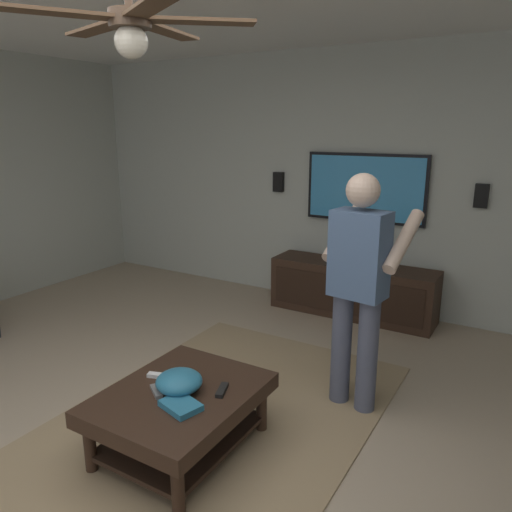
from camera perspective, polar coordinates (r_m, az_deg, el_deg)
The scene contains 16 objects.
ground_plane at distance 3.06m, azimuth -11.76°, elevation -24.42°, with size 8.46×8.46×0.00m, color tan.
wall_back_tv at distance 5.32m, azimuth 12.41°, elevation 8.38°, with size 0.10×7.25×2.71m, color #B2B7AD.
area_rug at distance 3.40m, azimuth -6.31°, elevation -19.61°, with size 3.11×1.90×0.01m, color #9E8460.
coffee_table at distance 3.11m, azimuth -8.77°, elevation -16.90°, with size 1.00×0.80×0.40m.
media_console at distance 5.22m, azimuth 11.11°, elevation -3.86°, with size 0.45×1.70×0.55m.
tv at distance 5.22m, azimuth 12.58°, elevation 7.71°, with size 0.05×1.26×0.71m.
person_standing at distance 3.35m, azimuth 11.90°, elevation -2.69°, with size 0.58×0.59×1.64m.
bowl at distance 3.03m, azimuth -8.93°, elevation -14.22°, with size 0.28×0.28×0.12m, color teal.
remote_white at distance 3.22m, azimuth -11.19°, elevation -13.49°, with size 0.15×0.04×0.02m, color white.
remote_black at distance 3.01m, azimuth -3.98°, elevation -15.28°, with size 0.15×0.04×0.02m, color black.
remote_grey at distance 3.05m, azimuth -11.50°, elevation -15.16°, with size 0.15×0.04×0.02m, color slate.
book at distance 2.89m, azimuth -8.74°, elevation -16.78°, with size 0.22×0.16×0.04m, color teal.
vase_round at distance 5.06m, azimuth 12.37°, elevation 0.03°, with size 0.22×0.22×0.22m, color teal.
wall_speaker_left at distance 5.00m, azimuth 24.72°, elevation 6.37°, with size 0.06×0.12×0.22m, color black.
wall_speaker_right at distance 5.63m, azimuth 2.64°, elevation 8.59°, with size 0.06×0.12×0.22m, color black.
ceiling_fan at distance 2.65m, azimuth -14.18°, elevation 24.53°, with size 1.14×1.15×0.46m.
Camera 1 is at (-1.70, -1.67, 1.92)m, focal length 34.42 mm.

